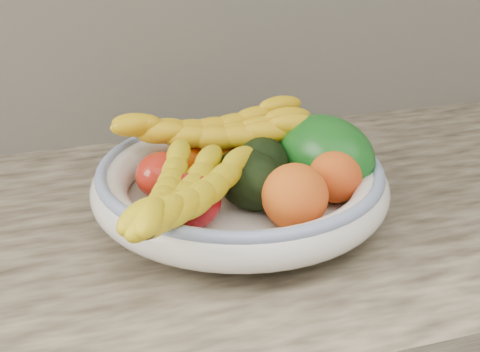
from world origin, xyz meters
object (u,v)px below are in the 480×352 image
object	(u,v)px
green_mango	(325,155)
banana_bunch_back	(213,136)
fruit_bowl	(240,184)
banana_bunch_front	(181,201)

from	to	relation	value
green_mango	banana_bunch_back	xyz separation A→B (m)	(-0.13, 0.08, 0.01)
fruit_bowl	banana_bunch_front	size ratio (longest dim) A/B	1.33
fruit_bowl	green_mango	size ratio (longest dim) A/B	2.59
banana_bunch_back	banana_bunch_front	distance (m)	0.19
fruit_bowl	banana_bunch_back	xyz separation A→B (m)	(-0.01, 0.08, 0.04)
fruit_bowl	green_mango	bearing A→B (deg)	-1.55
banana_bunch_back	green_mango	bearing A→B (deg)	-24.89
fruit_bowl	green_mango	distance (m)	0.12
banana_bunch_back	banana_bunch_front	size ratio (longest dim) A/B	1.00
green_mango	banana_bunch_back	distance (m)	0.16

